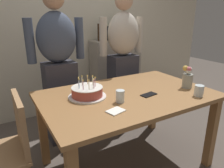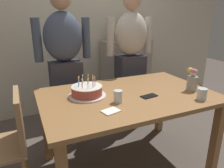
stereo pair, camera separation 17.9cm
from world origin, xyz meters
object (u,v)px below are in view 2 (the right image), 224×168
at_px(water_glass_near, 202,94).
at_px(napkin_stack, 111,111).
at_px(birthday_cake, 87,91).
at_px(water_glass_far, 118,96).
at_px(cell_phone, 149,96).
at_px(person_woman_cardigan, 131,59).
at_px(flower_vase, 192,80).
at_px(dining_chair, 8,140).
at_px(person_man_bearded, 65,65).

bearing_deg(water_glass_near, napkin_stack, 172.92).
height_order(birthday_cake, water_glass_far, birthday_cake).
xyz_separation_m(cell_phone, napkin_stack, (-0.42, -0.13, 0.00)).
relative_size(birthday_cake, water_glass_far, 3.22).
distance_m(cell_phone, person_woman_cardigan, 0.93).
xyz_separation_m(cell_phone, flower_vase, (0.44, -0.03, 0.10)).
relative_size(water_glass_near, napkin_stack, 0.76).
bearing_deg(dining_chair, birthday_cake, 95.30).
height_order(person_man_bearded, dining_chair, person_man_bearded).
distance_m(birthday_cake, napkin_stack, 0.36).
xyz_separation_m(napkin_stack, person_woman_cardigan, (0.71, 1.00, 0.13)).
distance_m(cell_phone, napkin_stack, 0.44).
height_order(water_glass_near, napkin_stack, water_glass_near).
xyz_separation_m(birthday_cake, dining_chair, (-0.64, -0.06, -0.27)).
relative_size(person_man_bearded, dining_chair, 1.90).
bearing_deg(person_man_bearded, flower_vase, 136.83).
bearing_deg(water_glass_near, person_woman_cardigan, 93.07).
distance_m(water_glass_far, cell_phone, 0.30).
distance_m(flower_vase, person_man_bearded, 1.31).
relative_size(cell_phone, person_man_bearded, 0.09).
bearing_deg(dining_chair, cell_phone, 81.69).
bearing_deg(birthday_cake, dining_chair, -174.70).
bearing_deg(water_glass_far, flower_vase, -1.94).
height_order(cell_phone, flower_vase, flower_vase).
relative_size(water_glass_far, dining_chair, 0.11).
bearing_deg(person_man_bearded, napkin_stack, 95.83).
xyz_separation_m(water_glass_far, person_man_bearded, (-0.22, 0.87, 0.08)).
xyz_separation_m(birthday_cake, person_woman_cardigan, (0.78, 0.65, 0.09)).
distance_m(birthday_cake, water_glass_near, 0.95).
distance_m(napkin_stack, dining_chair, 0.80).
relative_size(water_glass_near, person_man_bearded, 0.06).
height_order(birthday_cake, dining_chair, birthday_cake).
height_order(flower_vase, person_woman_cardigan, person_woman_cardigan).
xyz_separation_m(cell_phone, dining_chair, (-1.12, 0.16, -0.23)).
bearing_deg(water_glass_near, dining_chair, 165.11).
relative_size(flower_vase, person_woman_cardigan, 0.13).
height_order(birthday_cake, flower_vase, flower_vase).
bearing_deg(dining_chair, napkin_stack, 67.18).
relative_size(birthday_cake, napkin_stack, 2.56).
bearing_deg(flower_vase, dining_chair, 173.01).
distance_m(napkin_stack, person_woman_cardigan, 1.24).
bearing_deg(flower_vase, person_woman_cardigan, 98.98).
height_order(water_glass_near, water_glass_far, water_glass_far).
height_order(person_man_bearded, person_woman_cardigan, same).
xyz_separation_m(flower_vase, person_man_bearded, (-0.96, 0.90, 0.03)).
bearing_deg(napkin_stack, water_glass_far, 47.36).
height_order(napkin_stack, person_man_bearded, person_man_bearded).
distance_m(birthday_cake, person_woman_cardigan, 1.01).
xyz_separation_m(cell_phone, person_man_bearded, (-0.52, 0.87, 0.13)).
bearing_deg(napkin_stack, person_man_bearded, 95.83).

